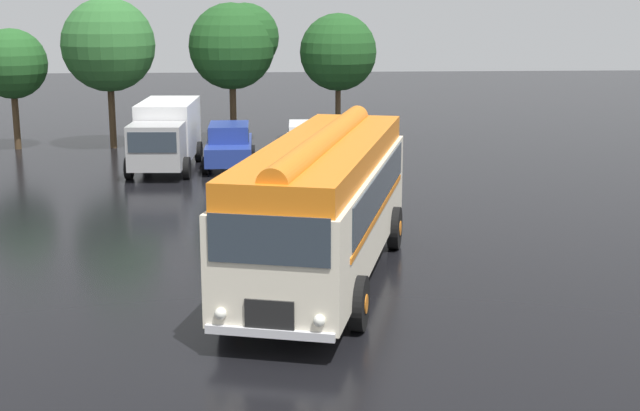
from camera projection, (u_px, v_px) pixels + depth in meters
ground_plane at (293, 278)px, 20.77m from camera, size 120.00×120.00×0.00m
vintage_bus at (324, 199)px, 20.26m from camera, size 5.01×10.38×3.49m
car_near_left at (229, 145)px, 34.30m from camera, size 1.97×4.21×1.66m
car_mid_left at (309, 144)px, 34.53m from camera, size 2.09×4.26×1.66m
box_van at (166, 133)px, 33.95m from camera, size 2.55×5.86×2.50m
tree_far_left at (9, 64)px, 37.71m from camera, size 2.98×2.98×5.15m
tree_left_of_centre at (109, 46)px, 37.87m from camera, size 3.98×3.98×6.43m
tree_centre at (236, 43)px, 39.01m from camera, size 3.96×3.77×6.21m
tree_right_of_centre at (339, 51)px, 39.40m from camera, size 3.41×3.41×5.76m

